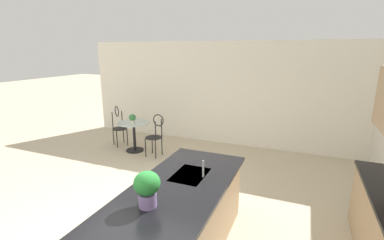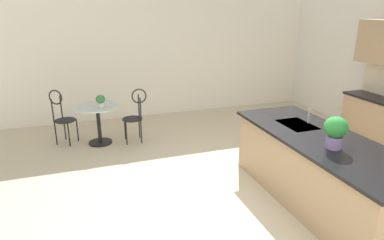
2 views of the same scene
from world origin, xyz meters
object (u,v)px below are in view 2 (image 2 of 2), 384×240
object	(u,v)px
chair_near_window	(62,114)
potted_plant_on_table	(101,101)
potted_plant_counter_near	(335,131)
bistro_table	(99,121)
chair_by_island	(135,113)

from	to	relation	value
chair_near_window	potted_plant_on_table	bearing A→B (deg)	62.31
potted_plant_counter_near	potted_plant_on_table	bearing A→B (deg)	-143.30
bistro_table	chair_near_window	world-z (taller)	chair_near_window
chair_by_island	bistro_table	bearing A→B (deg)	-99.74
bistro_table	chair_by_island	world-z (taller)	chair_by_island
chair_by_island	potted_plant_counter_near	bearing A→B (deg)	28.96
chair_by_island	chair_near_window	bearing A→B (deg)	-105.27
chair_near_window	potted_plant_counter_near	size ratio (longest dim) A/B	2.72
potted_plant_on_table	potted_plant_counter_near	xyz separation A→B (m)	(3.23, 2.41, 0.26)
potted_plant_on_table	potted_plant_counter_near	world-z (taller)	potted_plant_counter_near
potted_plant_on_table	chair_by_island	bearing A→B (deg)	90.84
potted_plant_on_table	chair_near_window	bearing A→B (deg)	-117.69
chair_near_window	chair_by_island	size ratio (longest dim) A/B	1.00
bistro_table	chair_near_window	size ratio (longest dim) A/B	0.77
bistro_table	potted_plant_counter_near	bearing A→B (deg)	36.36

